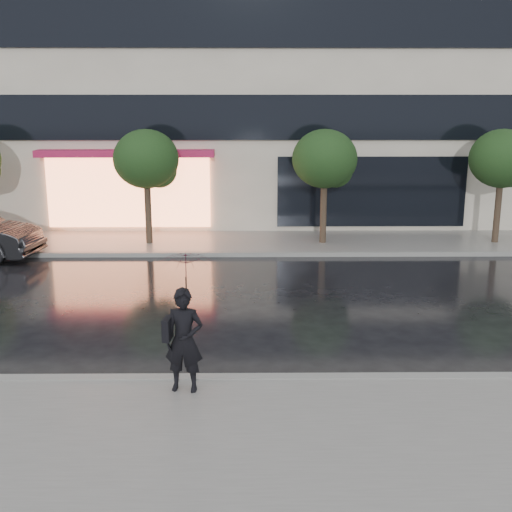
{
  "coord_description": "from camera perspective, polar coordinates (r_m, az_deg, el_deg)",
  "views": [
    {
      "loc": [
        0.47,
        -11.67,
        5.01
      ],
      "look_at": [
        0.62,
        2.88,
        1.4
      ],
      "focal_mm": 45.0,
      "sensor_mm": 36.0,
      "label": 1
    }
  ],
  "objects": [
    {
      "name": "office_building",
      "position": [
        29.91,
        -1.59,
        21.61
      ],
      "size": [
        30.0,
        12.76,
        18.0
      ],
      "color": "beige",
      "rests_on": "ground"
    },
    {
      "name": "sidewalk_far",
      "position": [
        22.47,
        -1.76,
        1.21
      ],
      "size": [
        60.0,
        3.5,
        0.12
      ],
      "primitive_type": "cube",
      "color": "slate",
      "rests_on": "ground"
    },
    {
      "name": "curb_near",
      "position": [
        11.77,
        -2.86,
        -10.92
      ],
      "size": [
        60.0,
        0.25,
        0.14
      ],
      "primitive_type": "cube",
      "color": "gray",
      "rests_on": "ground"
    },
    {
      "name": "curb_far",
      "position": [
        20.77,
        -1.86,
        0.17
      ],
      "size": [
        60.0,
        0.25,
        0.14
      ],
      "primitive_type": "cube",
      "color": "gray",
      "rests_on": "ground"
    },
    {
      "name": "ground",
      "position": [
        12.71,
        -2.68,
        -9.31
      ],
      "size": [
        120.0,
        120.0,
        0.0
      ],
      "primitive_type": "plane",
      "color": "black",
      "rests_on": "ground"
    },
    {
      "name": "pedestrian_with_umbrella",
      "position": [
        10.76,
        -6.34,
        -4.42
      ],
      "size": [
        0.99,
        1.0,
        2.43
      ],
      "rotation": [
        0.0,
        0.0,
        -0.13
      ],
      "color": "black",
      "rests_on": "sidewalk_near"
    },
    {
      "name": "tree_far_east",
      "position": [
        23.43,
        21.14,
        7.9
      ],
      "size": [
        2.2,
        2.2,
        3.99
      ],
      "color": "#33261C",
      "rests_on": "ground"
    },
    {
      "name": "sidewalk_near",
      "position": [
        9.78,
        -3.39,
        -16.52
      ],
      "size": [
        60.0,
        4.5,
        0.12
      ],
      "primitive_type": "cube",
      "color": "slate",
      "rests_on": "ground"
    },
    {
      "name": "tree_mid_east",
      "position": [
        21.95,
        6.27,
        8.4
      ],
      "size": [
        2.2,
        2.2,
        3.99
      ],
      "color": "#33261C",
      "rests_on": "ground"
    },
    {
      "name": "tree_mid_west",
      "position": [
        22.06,
        -9.57,
        8.32
      ],
      "size": [
        2.2,
        2.2,
        3.99
      ],
      "color": "#33261C",
      "rests_on": "ground"
    }
  ]
}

